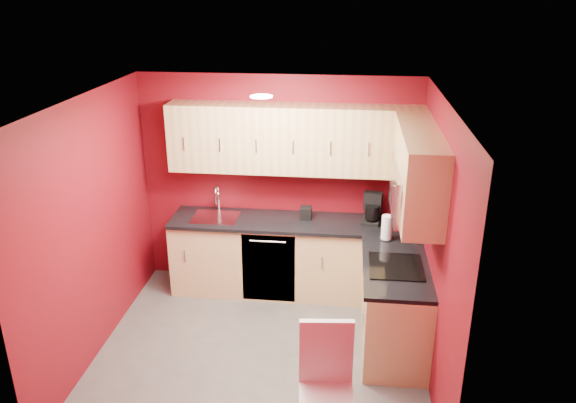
% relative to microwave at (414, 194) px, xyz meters
% --- Properties ---
extents(floor, '(3.20, 3.20, 0.00)m').
position_rel_microwave_xyz_m(floor, '(-1.39, -0.20, -1.66)').
color(floor, '#514F4B').
rests_on(floor, ground).
extents(ceiling, '(3.20, 3.20, 0.00)m').
position_rel_microwave_xyz_m(ceiling, '(-1.39, -0.20, 0.84)').
color(ceiling, white).
rests_on(ceiling, wall_back).
extents(wall_back, '(3.20, 0.00, 3.20)m').
position_rel_microwave_xyz_m(wall_back, '(-1.39, 1.30, -0.41)').
color(wall_back, '#610915').
rests_on(wall_back, floor).
extents(wall_front, '(3.20, 0.00, 3.20)m').
position_rel_microwave_xyz_m(wall_front, '(-1.39, -1.70, -0.41)').
color(wall_front, '#610915').
rests_on(wall_front, floor).
extents(wall_left, '(0.00, 3.00, 3.00)m').
position_rel_microwave_xyz_m(wall_left, '(-2.99, -0.20, -0.41)').
color(wall_left, '#610915').
rests_on(wall_left, floor).
extents(wall_right, '(0.00, 3.00, 3.00)m').
position_rel_microwave_xyz_m(wall_right, '(0.21, -0.20, -0.41)').
color(wall_right, '#610915').
rests_on(wall_right, floor).
extents(base_cabinets_back, '(2.80, 0.60, 0.87)m').
position_rel_microwave_xyz_m(base_cabinets_back, '(-1.19, 1.00, -1.22)').
color(base_cabinets_back, tan).
rests_on(base_cabinets_back, floor).
extents(base_cabinets_right, '(0.60, 1.30, 0.87)m').
position_rel_microwave_xyz_m(base_cabinets_right, '(-0.09, 0.05, -1.22)').
color(base_cabinets_right, tan).
rests_on(base_cabinets_right, floor).
extents(countertop_back, '(2.80, 0.63, 0.04)m').
position_rel_microwave_xyz_m(countertop_back, '(-1.19, 0.99, -0.77)').
color(countertop_back, black).
rests_on(countertop_back, base_cabinets_back).
extents(countertop_right, '(0.63, 1.27, 0.04)m').
position_rel_microwave_xyz_m(countertop_right, '(-0.11, 0.04, -0.77)').
color(countertop_right, black).
rests_on(countertop_right, base_cabinets_right).
extents(upper_cabinets_back, '(2.80, 0.35, 0.75)m').
position_rel_microwave_xyz_m(upper_cabinets_back, '(-1.19, 1.13, 0.17)').
color(upper_cabinets_back, tan).
rests_on(upper_cabinets_back, wall_back).
extents(upper_cabinets_right, '(0.35, 1.55, 0.75)m').
position_rel_microwave_xyz_m(upper_cabinets_right, '(0.03, 0.24, 0.23)').
color(upper_cabinets_right, tan).
rests_on(upper_cabinets_right, wall_right).
extents(microwave, '(0.42, 0.76, 0.42)m').
position_rel_microwave_xyz_m(microwave, '(0.00, 0.00, 0.00)').
color(microwave, silver).
rests_on(microwave, upper_cabinets_right).
extents(cooktop, '(0.50, 0.55, 0.01)m').
position_rel_microwave_xyz_m(cooktop, '(-0.11, 0.00, -0.74)').
color(cooktop, black).
rests_on(cooktop, countertop_right).
extents(sink, '(0.52, 0.42, 0.35)m').
position_rel_microwave_xyz_m(sink, '(-2.09, 1.00, -0.72)').
color(sink, silver).
rests_on(sink, countertop_back).
extents(dishwasher_front, '(0.60, 0.02, 0.82)m').
position_rel_microwave_xyz_m(dishwasher_front, '(-1.44, 0.71, -1.22)').
color(dishwasher_front, black).
rests_on(dishwasher_front, base_cabinets_back).
extents(downlight, '(0.20, 0.20, 0.01)m').
position_rel_microwave_xyz_m(downlight, '(-1.39, 0.10, 0.82)').
color(downlight, white).
rests_on(downlight, ceiling).
extents(coffee_maker, '(0.25, 0.30, 0.33)m').
position_rel_microwave_xyz_m(coffee_maker, '(-0.32, 1.04, -0.58)').
color(coffee_maker, black).
rests_on(coffee_maker, countertop_back).
extents(napkin_holder, '(0.13, 0.13, 0.14)m').
position_rel_microwave_xyz_m(napkin_holder, '(-1.06, 1.07, -0.68)').
color(napkin_holder, black).
rests_on(napkin_holder, countertop_back).
extents(paper_towel, '(0.20, 0.20, 0.26)m').
position_rel_microwave_xyz_m(paper_towel, '(-0.17, 0.61, -0.62)').
color(paper_towel, white).
rests_on(paper_towel, countertop_right).
extents(dining_chair, '(0.46, 0.48, 1.04)m').
position_rel_microwave_xyz_m(dining_chair, '(-0.69, -1.37, -1.14)').
color(dining_chair, silver).
rests_on(dining_chair, floor).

